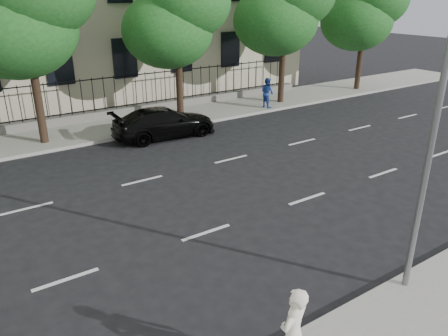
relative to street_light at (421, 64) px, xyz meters
name	(u,v)px	position (x,y,z in m)	size (l,w,h in m)	color
ground	(259,276)	(-2.50, 1.77, -5.15)	(120.00, 120.00, 0.00)	black
far_sidewalk	(84,132)	(-2.50, 15.77, -5.07)	(60.00, 4.00, 0.15)	gray
lane_markings	(170,203)	(-2.50, 6.52, -5.14)	(49.60, 4.62, 0.01)	silver
iron_fence	(72,113)	(-2.50, 17.47, -4.50)	(30.00, 0.50, 2.20)	slate
street_light	(421,64)	(0.00, 0.00, 0.00)	(0.25, 3.32, 8.05)	slate
tree_d	(176,6)	(2.54, 15.13, 0.69)	(5.34, 4.94, 8.84)	#382619
tree_f	(365,1)	(16.54, 15.13, 0.73)	(5.52, 5.12, 9.01)	#382619
black_sedan	(164,122)	(0.57, 12.99, -4.43)	(2.01, 4.95, 1.44)	black
woman_near	(293,333)	(-3.95, -0.96, -4.10)	(0.66, 0.43, 1.80)	white
pedestrian_far	(267,93)	(7.94, 14.37, -4.14)	(0.83, 0.65, 1.71)	navy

